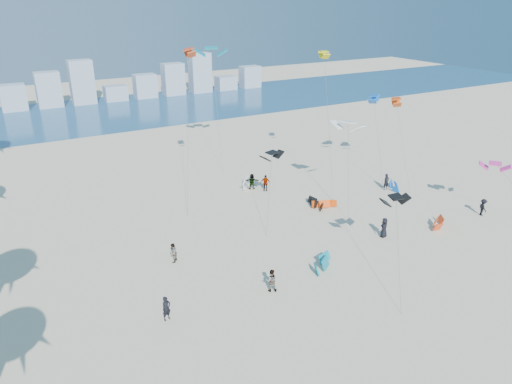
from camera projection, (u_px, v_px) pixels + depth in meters
ground at (346, 365)px, 27.71m from camera, size 220.00×220.00×0.00m
ocean at (88, 115)px, 85.71m from camera, size 220.00×220.00×0.00m
kitesurfer_near at (166, 308)px, 31.30m from camera, size 0.72×0.57×1.72m
kitesurfer_mid at (271, 280)px, 34.37m from camera, size 1.05×0.97×1.74m
kitesurfers_far at (323, 201)px, 47.57m from camera, size 30.22×18.18×1.83m
grounded_kites at (330, 210)px, 46.76m from camera, size 19.39×21.33×0.92m
flying_kites at (319, 94)px, 48.14m from camera, size 27.38×34.84×15.87m
distant_skyline at (69, 89)px, 92.05m from camera, size 85.00×3.00×8.40m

